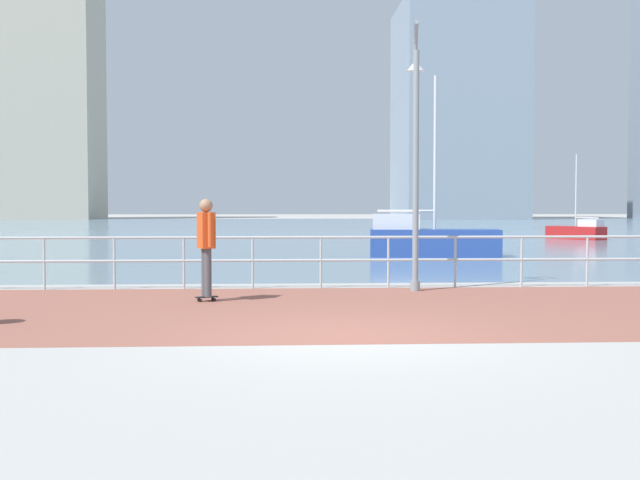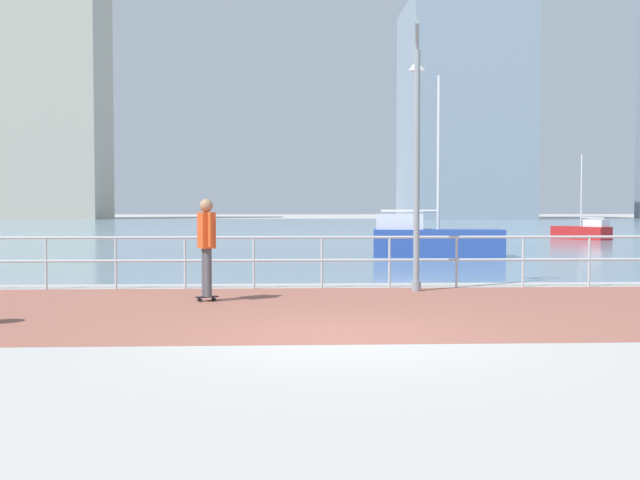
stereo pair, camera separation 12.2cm
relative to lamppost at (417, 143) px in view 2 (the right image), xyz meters
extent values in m
plane|color=#ADAAA5|center=(-1.88, 34.47, -2.96)|extent=(220.00, 220.00, 0.00)
cube|color=#935647|center=(-1.88, -2.85, -2.96)|extent=(28.00, 6.57, 0.01)
cube|color=#6B899E|center=(-1.88, 45.44, -2.96)|extent=(180.00, 88.00, 0.00)
cylinder|color=#B2BCC1|center=(-7.48, 0.44, -2.44)|extent=(0.05, 0.05, 1.05)
cylinder|color=#B2BCC1|center=(-6.08, 0.44, -2.44)|extent=(0.05, 0.05, 1.05)
cylinder|color=#B2BCC1|center=(-4.68, 0.44, -2.44)|extent=(0.05, 0.05, 1.05)
cylinder|color=#B2BCC1|center=(-3.28, 0.44, -2.44)|extent=(0.05, 0.05, 1.05)
cylinder|color=#B2BCC1|center=(-1.88, 0.44, -2.44)|extent=(0.05, 0.05, 1.05)
cylinder|color=#B2BCC1|center=(-0.48, 0.44, -2.44)|extent=(0.05, 0.05, 1.05)
cylinder|color=#B2BCC1|center=(0.92, 0.44, -2.44)|extent=(0.05, 0.05, 1.05)
cylinder|color=#B2BCC1|center=(2.32, 0.44, -2.44)|extent=(0.05, 0.05, 1.05)
cylinder|color=#B2BCC1|center=(3.72, 0.44, -2.44)|extent=(0.05, 0.05, 1.05)
cylinder|color=#B2BCC1|center=(-1.88, 0.44, -1.91)|extent=(25.20, 0.06, 0.06)
cylinder|color=#B2BCC1|center=(-1.88, 0.44, -2.39)|extent=(25.20, 0.06, 0.06)
cylinder|color=gray|center=(-0.02, -0.16, -2.86)|extent=(0.19, 0.19, 0.20)
cylinder|color=gray|center=(-0.02, -0.16, -0.58)|extent=(0.12, 0.12, 4.77)
cylinder|color=gray|center=(-0.01, -0.08, 2.34)|extent=(0.11, 0.19, 0.11)
cylinder|color=gray|center=(0.01, 0.06, 2.30)|extent=(0.11, 0.20, 0.15)
cylinder|color=gray|center=(0.03, 0.19, 2.21)|extent=(0.11, 0.20, 0.18)
cylinder|color=gray|center=(0.04, 0.29, 2.09)|extent=(0.11, 0.17, 0.19)
cylinder|color=gray|center=(0.05, 0.36, 1.95)|extent=(0.10, 0.14, 0.19)
cylinder|color=gray|center=(0.06, 0.38, 1.79)|extent=(0.10, 0.10, 0.17)
cone|color=silver|center=(0.06, 0.38, 1.60)|extent=(0.36, 0.36, 0.22)
cylinder|color=black|center=(-3.93, -1.60, -2.93)|extent=(0.07, 0.05, 0.06)
cylinder|color=black|center=(-3.90, -1.67, -2.93)|extent=(0.07, 0.05, 0.06)
cylinder|color=black|center=(-4.16, -1.70, -2.93)|extent=(0.07, 0.05, 0.06)
cylinder|color=black|center=(-4.13, -1.77, -2.93)|extent=(0.07, 0.05, 0.06)
cube|color=black|center=(-4.03, -1.68, -2.88)|extent=(0.41, 0.26, 0.02)
cylinder|color=#4C4C51|center=(-4.06, -1.61, -2.45)|extent=(0.17, 0.17, 0.86)
cylinder|color=#4C4C51|center=(-4.00, -1.75, -2.45)|extent=(0.17, 0.17, 0.86)
cube|color=#D84C1E|center=(-4.03, -1.68, -1.70)|extent=(0.35, 0.41, 0.64)
cylinder|color=#D84C1E|center=(-4.12, -1.47, -1.68)|extent=(0.12, 0.12, 0.61)
cylinder|color=#D84C1E|center=(-3.94, -1.89, -1.68)|extent=(0.12, 0.12, 0.61)
sphere|color=#A37A5B|center=(-4.03, -1.68, -1.26)|extent=(0.24, 0.24, 0.24)
cube|color=#284799|center=(2.47, 10.23, -2.51)|extent=(4.41, 1.85, 0.92)
cube|color=silver|center=(1.20, 10.39, -1.79)|extent=(1.64, 1.11, 0.51)
cylinder|color=silver|center=(2.47, 10.23, 0.50)|extent=(0.10, 0.10, 5.10)
cylinder|color=silver|center=(1.54, 10.35, -1.44)|extent=(1.92, 0.32, 0.08)
cube|color=#B21E1E|center=(12.42, 23.44, -2.64)|extent=(2.41, 3.11, 0.66)
cube|color=silver|center=(12.90, 22.66, -2.12)|extent=(1.14, 1.29, 0.37)
cylinder|color=silver|center=(12.42, 23.44, -0.48)|extent=(0.07, 0.07, 3.65)
cylinder|color=silver|center=(12.77, 22.87, -1.87)|extent=(0.77, 1.21, 0.06)
cube|color=#8493A3|center=(20.72, 86.06, 10.93)|extent=(15.22, 15.89, 27.79)
cube|color=#B2AD99|center=(-33.69, 89.54, 13.79)|extent=(14.39, 11.37, 33.51)
camera|label=1|loc=(-2.77, -15.56, -1.27)|focal=43.84mm
camera|label=2|loc=(-2.65, -15.57, -1.27)|focal=43.84mm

